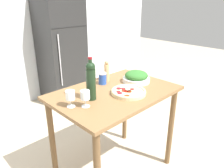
% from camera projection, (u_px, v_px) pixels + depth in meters
% --- Properties ---
extents(wall_back, '(6.40, 0.06, 2.60)m').
position_uv_depth(wall_back, '(11.00, 28.00, 3.42)').
color(wall_back, silver).
rests_on(wall_back, ground_plane).
extents(refrigerator, '(0.68, 0.64, 1.83)m').
position_uv_depth(refrigerator, '(61.00, 50.00, 3.75)').
color(refrigerator, black).
rests_on(refrigerator, ground_plane).
extents(prep_counter, '(1.15, 0.78, 0.94)m').
position_uv_depth(prep_counter, '(115.00, 106.00, 2.08)').
color(prep_counter, brown).
rests_on(prep_counter, ground_plane).
extents(wine_bottle, '(0.08, 0.08, 0.37)m').
position_uv_depth(wine_bottle, '(91.00, 80.00, 1.80)').
color(wine_bottle, black).
rests_on(wine_bottle, prep_counter).
extents(wine_glass_near, '(0.07, 0.07, 0.14)m').
position_uv_depth(wine_glass_near, '(85.00, 96.00, 1.71)').
color(wine_glass_near, silver).
rests_on(wine_glass_near, prep_counter).
extents(wine_glass_far, '(0.07, 0.07, 0.14)m').
position_uv_depth(wine_glass_far, '(70.00, 96.00, 1.70)').
color(wine_glass_far, silver).
rests_on(wine_glass_far, prep_counter).
extents(pepper_mill, '(0.05, 0.05, 0.22)m').
position_uv_depth(pepper_mill, '(107.00, 71.00, 2.24)').
color(pepper_mill, tan).
rests_on(pepper_mill, prep_counter).
extents(salad_bowl, '(0.28, 0.28, 0.12)m').
position_uv_depth(salad_bowl, '(136.00, 77.00, 2.23)').
color(salad_bowl, white).
rests_on(salad_bowl, prep_counter).
extents(homemade_pizza, '(0.31, 0.31, 0.04)m').
position_uv_depth(homemade_pizza, '(128.00, 92.00, 1.96)').
color(homemade_pizza, beige).
rests_on(homemade_pizza, prep_counter).
extents(salt_canister, '(0.08, 0.08, 0.12)m').
position_uv_depth(salt_canister, '(103.00, 78.00, 2.18)').
color(salt_canister, '#284CA3').
rests_on(salt_canister, prep_counter).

